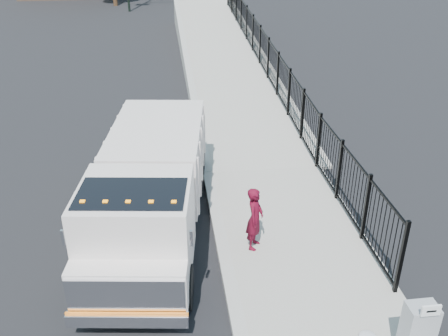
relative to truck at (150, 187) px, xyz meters
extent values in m
plane|color=black|center=(1.71, -0.97, -1.44)|extent=(120.00, 120.00, 0.00)
cube|color=#9E998E|center=(3.64, -2.97, -1.38)|extent=(3.55, 12.00, 0.12)
cube|color=#ADAAA3|center=(1.71, -2.97, -1.36)|extent=(0.30, 12.00, 0.16)
cube|color=#9E998E|center=(3.84, 15.03, -1.44)|extent=(3.95, 24.06, 3.19)
cube|color=black|center=(5.26, 11.03, -0.54)|extent=(0.10, 28.00, 1.80)
cube|color=black|center=(0.05, 0.37, -0.90)|extent=(1.86, 6.78, 0.22)
cube|color=silver|center=(-0.25, -1.88, 0.09)|extent=(2.59, 2.46, 1.97)
cube|color=silver|center=(-0.41, -3.10, -0.41)|extent=(2.39, 0.99, 0.99)
cube|color=silver|center=(-0.46, -3.46, -0.41)|extent=(2.26, 0.38, 0.84)
cube|color=silver|center=(-0.47, -3.54, -0.90)|extent=(2.37, 0.49, 0.28)
cube|color=orange|center=(-0.47, -3.54, -0.75)|extent=(2.35, 0.36, 0.06)
cube|color=black|center=(-0.28, -2.12, 0.68)|extent=(2.32, 1.56, 0.84)
cube|color=silver|center=(0.22, 1.65, 0.09)|extent=(2.90, 4.42, 1.68)
cube|color=silver|center=(-1.60, -2.69, 0.53)|extent=(0.07, 0.07, 0.35)
cube|color=silver|center=(0.84, -3.02, 0.53)|extent=(0.07, 0.07, 0.35)
cube|color=orange|center=(-1.21, -2.35, 1.09)|extent=(0.11, 0.09, 0.06)
cube|color=orange|center=(-0.77, -2.41, 1.09)|extent=(0.11, 0.09, 0.06)
cube|color=orange|center=(-0.33, -2.46, 1.09)|extent=(0.11, 0.09, 0.06)
cube|color=orange|center=(0.11, -2.52, 1.09)|extent=(0.11, 0.09, 0.06)
cube|color=orange|center=(0.55, -2.58, 1.09)|extent=(0.11, 0.09, 0.06)
cylinder|color=black|center=(-1.37, -2.42, -0.95)|extent=(0.44, 1.02, 0.99)
cylinder|color=black|center=(0.69, -2.70, -0.95)|extent=(0.44, 1.02, 0.99)
cylinder|color=black|center=(-0.73, 2.37, -0.95)|extent=(0.44, 1.02, 0.99)
cylinder|color=black|center=(1.32, 2.10, -0.95)|extent=(0.44, 1.02, 0.99)
cylinder|color=black|center=(-0.59, 3.45, -0.95)|extent=(0.44, 1.02, 0.99)
cylinder|color=black|center=(1.47, 3.17, -0.95)|extent=(0.44, 1.02, 0.99)
imported|color=#53081A|center=(2.49, -0.96, -0.51)|extent=(0.61, 0.71, 1.64)
cube|color=gray|center=(4.81, -4.72, -0.70)|extent=(0.55, 0.40, 1.25)
cube|color=white|center=(4.81, -4.94, 0.04)|extent=(0.35, 0.04, 0.22)
camera|label=1|loc=(0.49, -10.87, 6.17)|focal=40.00mm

